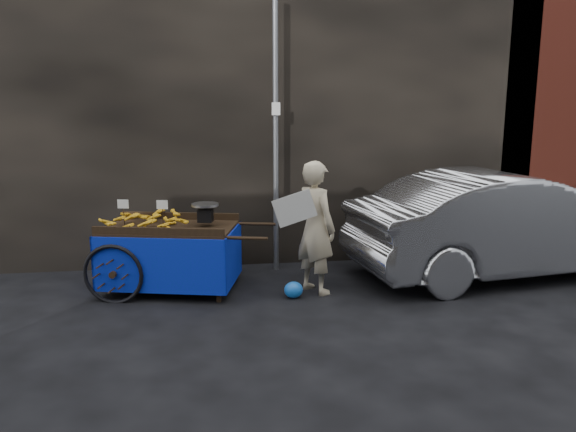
{
  "coord_description": "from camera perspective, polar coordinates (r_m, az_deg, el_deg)",
  "views": [
    {
      "loc": [
        -0.65,
        -6.87,
        2.48
      ],
      "look_at": [
        0.37,
        0.5,
        0.98
      ],
      "focal_mm": 35.0,
      "sensor_mm": 36.0,
      "label": 1
    }
  ],
  "objects": [
    {
      "name": "street_pole",
      "position": [
        8.24,
        -1.26,
        8.1
      ],
      "size": [
        0.12,
        0.1,
        4.0
      ],
      "color": "slate",
      "rests_on": "ground"
    },
    {
      "name": "vendor",
      "position": [
        7.36,
        2.79,
        -1.16
      ],
      "size": [
        0.96,
        0.77,
        1.76
      ],
      "rotation": [
        0.0,
        0.0,
        2.17
      ],
      "color": "#C1B18F",
      "rests_on": "ground"
    },
    {
      "name": "building_wall",
      "position": [
        9.53,
        -1.63,
        11.52
      ],
      "size": [
        13.5,
        2.0,
        5.0
      ],
      "color": "black",
      "rests_on": "ground"
    },
    {
      "name": "ground",
      "position": [
        7.34,
        -2.35,
        -8.37
      ],
      "size": [
        80.0,
        80.0,
        0.0
      ],
      "primitive_type": "plane",
      "color": "black",
      "rests_on": "ground"
    },
    {
      "name": "banana_cart",
      "position": [
        7.64,
        -12.28,
        -1.69
      ],
      "size": [
        2.51,
        1.55,
        1.27
      ],
      "rotation": [
        0.0,
        0.0,
        -0.23
      ],
      "color": "black",
      "rests_on": "ground"
    },
    {
      "name": "parked_car",
      "position": [
        8.74,
        21.39,
        -0.75
      ],
      "size": [
        4.8,
        2.25,
        1.52
      ],
      "primitive_type": "imported",
      "rotation": [
        0.0,
        0.0,
        1.71
      ],
      "color": "silver",
      "rests_on": "ground"
    },
    {
      "name": "plastic_bag",
      "position": [
        7.31,
        0.57,
        -7.52
      ],
      "size": [
        0.24,
        0.2,
        0.22
      ],
      "primitive_type": "ellipsoid",
      "color": "blue",
      "rests_on": "ground"
    }
  ]
}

